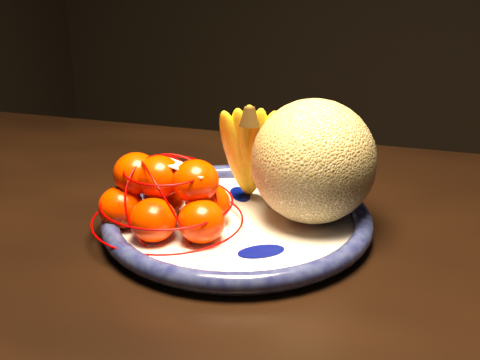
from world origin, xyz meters
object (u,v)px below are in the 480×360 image
at_px(fruit_bowl, 237,221).
at_px(cantaloupe, 314,161).
at_px(dining_table, 259,286).
at_px(mandarin_bag, 167,199).
at_px(banana_bunch, 249,148).

bearing_deg(fruit_bowl, cantaloupe, 26.90).
bearing_deg(cantaloupe, fruit_bowl, -153.10).
bearing_deg(dining_table, mandarin_bag, -164.20).
distance_m(fruit_bowl, mandarin_bag, 0.10).
bearing_deg(dining_table, fruit_bowl, 162.87).
height_order(dining_table, mandarin_bag, mandarin_bag).
relative_size(dining_table, mandarin_bag, 6.63).
height_order(cantaloupe, banana_bunch, cantaloupe).
xyz_separation_m(fruit_bowl, mandarin_bag, (-0.08, -0.05, 0.04)).
bearing_deg(fruit_bowl, mandarin_bag, -145.99).
relative_size(cantaloupe, mandarin_bag, 0.74).
height_order(dining_table, cantaloupe, cantaloupe).
bearing_deg(banana_bunch, mandarin_bag, -142.73).
height_order(cantaloupe, mandarin_bag, cantaloupe).
distance_m(fruit_bowl, cantaloupe, 0.13).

